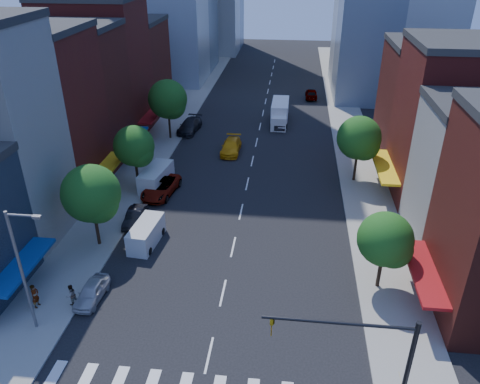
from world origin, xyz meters
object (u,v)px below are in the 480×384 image
at_px(taxi, 231,147).
at_px(traffic_car_far, 311,94).
at_px(parked_car_second, 135,217).
at_px(cargo_van_near, 146,234).
at_px(pedestrian_far, 71,295).
at_px(parked_car_third, 161,187).
at_px(parked_car_front, 92,292).
at_px(traffic_car_oncoming, 280,123).
at_px(pedestrian_near, 35,296).
at_px(cargo_van_far, 156,178).
at_px(parked_car_rear, 190,126).
at_px(box_truck, 280,113).

height_order(taxi, traffic_car_far, traffic_car_far).
xyz_separation_m(parked_car_second, cargo_van_near, (1.99, -3.18, 0.30)).
bearing_deg(pedestrian_far, parked_car_third, -153.39).
relative_size(parked_car_front, traffic_car_far, 0.81).
bearing_deg(traffic_car_oncoming, pedestrian_near, 66.24).
bearing_deg(cargo_van_far, taxi, 64.90).
height_order(cargo_van_far, pedestrian_near, cargo_van_far).
xyz_separation_m(parked_car_rear, pedestrian_far, (-1.00, -35.51, 0.14)).
relative_size(cargo_van_near, pedestrian_far, 2.90).
relative_size(parked_car_third, parked_car_rear, 1.01).
distance_m(parked_car_second, traffic_car_far, 45.10).
bearing_deg(parked_car_front, parked_car_third, 90.54).
distance_m(parked_car_third, box_truck, 25.72).
xyz_separation_m(cargo_van_near, box_truck, (10.19, 32.12, 0.49)).
bearing_deg(parked_car_rear, pedestrian_far, -85.45).
bearing_deg(pedestrian_near, parked_car_second, -11.44).
bearing_deg(traffic_car_far, pedestrian_near, 68.72).
bearing_deg(parked_car_rear, pedestrian_near, -89.21).
relative_size(cargo_van_near, taxi, 0.88).
distance_m(parked_car_rear, cargo_van_far, 16.93).
relative_size(cargo_van_far, pedestrian_far, 3.33).
height_order(parked_car_front, box_truck, box_truck).
xyz_separation_m(parked_car_third, cargo_van_far, (-0.92, 1.39, 0.30)).
height_order(parked_car_second, pedestrian_far, pedestrian_far).
bearing_deg(box_truck, traffic_car_far, 70.15).
distance_m(parked_car_front, parked_car_third, 16.39).
relative_size(parked_car_third, taxi, 1.07).
bearing_deg(pedestrian_far, parked_car_front, 158.95).
height_order(parked_car_rear, box_truck, box_truck).
distance_m(parked_car_front, traffic_car_far, 54.97).
bearing_deg(box_truck, parked_car_rear, -157.98).
bearing_deg(taxi, pedestrian_near, -108.03).
bearing_deg(traffic_car_oncoming, box_truck, -89.01).
bearing_deg(cargo_van_far, box_truck, 68.40).
xyz_separation_m(parked_car_rear, traffic_car_far, (16.95, 17.64, -0.02)).
height_order(taxi, pedestrian_far, pedestrian_far).
bearing_deg(traffic_car_oncoming, parked_car_second, 63.72).
xyz_separation_m(cargo_van_near, pedestrian_near, (-5.38, -8.72, 0.12)).
height_order(parked_car_third, traffic_car_far, traffic_car_far).
xyz_separation_m(taxi, box_truck, (5.54, 11.40, 0.68)).
bearing_deg(pedestrian_far, parked_car_rear, -148.70).
relative_size(parked_car_third, cargo_van_near, 1.22).
bearing_deg(box_truck, cargo_van_far, -118.78).
bearing_deg(cargo_van_far, cargo_van_near, -71.35).
relative_size(parked_car_front, parked_car_third, 0.67).
height_order(parked_car_rear, cargo_van_far, cargo_van_far).
bearing_deg(parked_car_second, taxi, 68.06).
relative_size(parked_car_second, parked_car_third, 0.71).
distance_m(cargo_van_near, traffic_car_far, 47.39).
bearing_deg(traffic_car_far, parked_car_second, 67.39).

